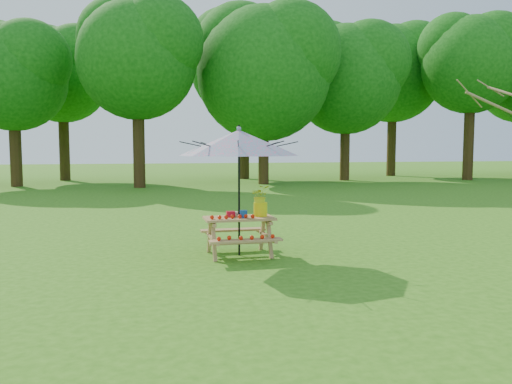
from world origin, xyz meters
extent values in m
cube|color=#A17B49|center=(-4.75, 4.77, 0.65)|extent=(1.20, 0.62, 0.04)
cube|color=#A17B49|center=(-4.75, 4.22, 0.36)|extent=(1.20, 0.22, 0.04)
cube|color=#A17B49|center=(-4.75, 5.32, 0.36)|extent=(1.20, 0.22, 0.04)
cylinder|color=black|center=(-4.75, 4.77, 1.12)|extent=(0.04, 0.04, 2.25)
cone|color=#1FA2B3|center=(-4.75, 4.77, 1.95)|extent=(2.44, 2.44, 0.44)
sphere|color=#1FA2B3|center=(-4.75, 4.77, 2.19)|extent=(0.08, 0.08, 0.08)
cube|color=#B60E24|center=(-4.89, 4.83, 0.72)|extent=(0.14, 0.12, 0.10)
cylinder|color=#13439C|center=(-4.69, 4.67, 0.74)|extent=(0.13, 0.13, 0.13)
cube|color=beige|center=(-4.80, 4.97, 0.71)|extent=(0.13, 0.13, 0.07)
cylinder|color=yellow|center=(-4.36, 4.81, 0.79)|extent=(0.24, 0.24, 0.24)
imported|color=yellow|center=(-4.36, 4.81, 1.03)|extent=(0.36, 0.32, 0.36)
camera|label=1|loc=(-6.46, -3.60, 1.85)|focal=35.00mm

